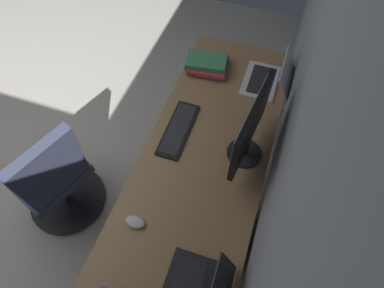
% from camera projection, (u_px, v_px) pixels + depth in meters
% --- Properties ---
extents(floor_plane, '(5.34, 5.34, 0.00)m').
position_uv_depth(floor_plane, '(0.00, 145.00, 2.69)').
color(floor_plane, '#B2ADA3').
extents(wall_back, '(5.05, 0.10, 2.60)m').
position_uv_depth(wall_back, '(310.00, 123.00, 1.20)').
color(wall_back, '#8C939E').
rests_on(wall_back, ground).
extents(desk, '(2.21, 0.71, 0.73)m').
position_uv_depth(desk, '(200.00, 173.00, 1.80)').
color(desk, '#936D47').
rests_on(desk, ground).
extents(drawer_pedestal, '(0.40, 0.51, 0.69)m').
position_uv_depth(drawer_pedestal, '(190.00, 233.00, 1.93)').
color(drawer_pedestal, '#936D47').
rests_on(drawer_pedestal, ground).
extents(monitor_primary, '(0.51, 0.20, 0.44)m').
position_uv_depth(monitor_primary, '(250.00, 128.00, 1.58)').
color(monitor_primary, black).
rests_on(monitor_primary, desk).
extents(laptop_left, '(0.34, 0.32, 0.21)m').
position_uv_depth(laptop_left, '(271.00, 79.00, 2.05)').
color(laptop_left, silver).
rests_on(laptop_left, desk).
extents(keyboard_main, '(0.42, 0.14, 0.02)m').
position_uv_depth(keyboard_main, '(178.00, 129.00, 1.88)').
color(keyboard_main, black).
rests_on(keyboard_main, desk).
extents(mouse_main, '(0.06, 0.10, 0.03)m').
position_uv_depth(mouse_main, '(135.00, 222.00, 1.56)').
color(mouse_main, silver).
rests_on(mouse_main, desk).
extents(book_stack_near, '(0.25, 0.30, 0.09)m').
position_uv_depth(book_stack_near, '(207.00, 64.00, 2.14)').
color(book_stack_near, '#38669E').
rests_on(book_stack_near, desk).
extents(office_chair, '(0.56, 0.60, 0.97)m').
position_uv_depth(office_chair, '(54.00, 180.00, 2.00)').
color(office_chair, '#383D56').
rests_on(office_chair, ground).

